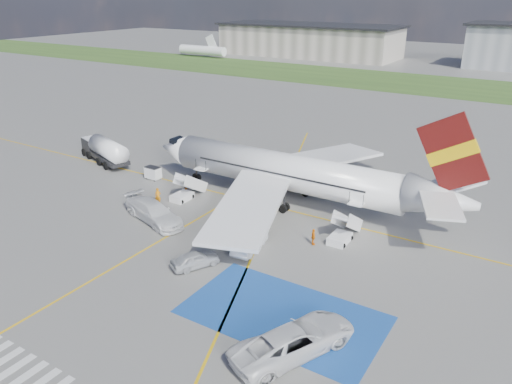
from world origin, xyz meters
TOP-DOWN VIEW (x-y plane):
  - ground at (0.00, 0.00)m, footprint 400.00×400.00m
  - grass_strip at (0.00, 95.00)m, footprint 400.00×30.00m
  - taxiway_line_main at (0.00, 12.00)m, footprint 120.00×0.20m
  - taxiway_line_cross at (-5.00, -10.00)m, footprint 0.20×60.00m
  - taxiway_line_diag at (0.00, 12.00)m, footprint 20.71×56.45m
  - staging_box at (10.00, -4.00)m, footprint 14.00×8.00m
  - terminal_west at (-55.00, 130.00)m, footprint 60.00×22.00m
  - airliner at (1.51, 14.00)m, footprint 36.81×32.95m
  - airstairs_fwd at (-9.50, 8.70)m, footprint 1.90×5.20m
  - airstairs_aft at (9.00, 8.70)m, footprint 1.90×5.20m
  - fuel_tanker at (-26.34, 12.77)m, footprint 10.16×5.68m
  - gpu_cart at (-16.63, 11.40)m, footprint 1.92×1.28m
  - car_silver_a at (0.63, -2.11)m, footprint 3.33×4.40m
  - car_silver_b at (2.88, 2.70)m, footprint 2.29×4.87m
  - van_white_a at (12.50, -7.05)m, footprint 5.43×7.24m
  - van_white_b at (-8.49, 2.76)m, footprint 6.87×4.41m
  - crew_fwd at (-10.93, 6.07)m, footprint 0.78×0.69m
  - crew_nose at (-11.14, 10.69)m, footprint 0.80×0.92m
  - crew_aft at (7.17, 6.56)m, footprint 0.83×0.96m

SIDE VIEW (x-z plane):
  - ground at x=0.00m, z-range 0.00..0.00m
  - grass_strip at x=0.00m, z-range 0.00..0.01m
  - taxiway_line_main at x=0.00m, z-range 0.00..0.01m
  - taxiway_line_cross at x=-5.00m, z-range 0.00..0.01m
  - taxiway_line_diag at x=0.00m, z-range 0.00..0.01m
  - staging_box at x=10.00m, z-range 0.00..0.01m
  - airstairs_fwd at x=-9.50m, z-range -1.18..2.42m
  - airstairs_aft at x=9.00m, z-range -1.18..2.42m
  - car_silver_a at x=0.63m, z-range 0.00..1.40m
  - gpu_cart at x=-16.63m, z-range -0.08..1.49m
  - car_silver_b at x=2.88m, z-range 0.00..1.54m
  - crew_aft at x=7.17m, z-range 0.00..1.55m
  - crew_nose at x=-11.14m, z-range 0.00..1.61m
  - crew_fwd at x=-10.93m, z-range 0.00..1.79m
  - van_white_a at x=12.50m, z-range 0.00..2.47m
  - van_white_b at x=-8.49m, z-range 0.00..2.50m
  - fuel_tanker at x=-26.34m, z-range -0.27..3.10m
  - airliner at x=1.51m, z-range -2.57..9.35m
  - terminal_west at x=-55.00m, z-range 0.00..10.00m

